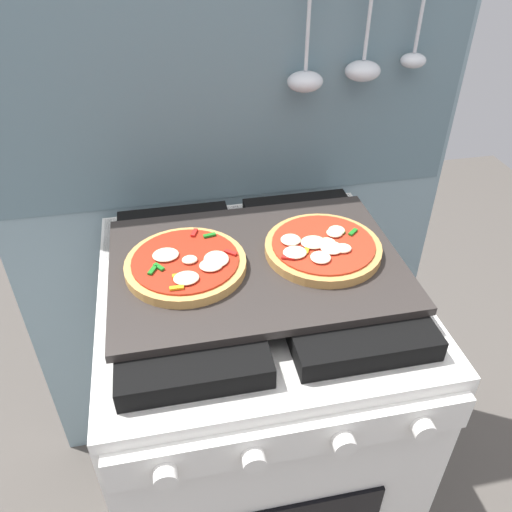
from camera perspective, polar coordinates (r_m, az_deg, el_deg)
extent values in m
plane|color=#4C4742|center=(1.69, 0.00, -26.15)|extent=(4.00, 4.00, 0.00)
cube|color=#7A939E|center=(1.32, -2.89, 3.24)|extent=(1.10, 0.03, 1.55)
cube|color=slate|center=(1.14, -3.36, 18.72)|extent=(1.08, 0.00, 0.56)
cylinder|color=silver|center=(1.12, 5.82, 24.84)|extent=(0.01, 0.01, 0.21)
ellipsoid|color=silver|center=(1.15, 5.42, 18.57)|extent=(0.08, 0.07, 0.04)
cylinder|color=silver|center=(1.16, 12.46, 25.04)|extent=(0.01, 0.01, 0.20)
ellipsoid|color=silver|center=(1.19, 11.66, 19.32)|extent=(0.08, 0.07, 0.04)
cylinder|color=silver|center=(1.20, 17.91, 24.89)|extent=(0.01, 0.01, 0.19)
ellipsoid|color=silver|center=(1.23, 16.90, 19.89)|extent=(0.06, 0.05, 0.03)
cube|color=white|center=(1.32, 0.00, -17.57)|extent=(0.60, 0.60, 0.86)
cube|color=black|center=(1.01, 0.00, -3.29)|extent=(0.59, 0.59, 0.01)
cube|color=black|center=(0.98, -8.08, -3.14)|extent=(0.24, 0.51, 0.04)
cube|color=black|center=(1.02, 7.73, -1.14)|extent=(0.24, 0.51, 0.04)
cube|color=white|center=(0.84, 4.44, -19.55)|extent=(0.58, 0.02, 0.07)
cylinder|color=silver|center=(0.82, -9.93, -22.84)|extent=(0.04, 0.02, 0.04)
cylinder|color=silver|center=(0.82, -0.22, -21.60)|extent=(0.04, 0.02, 0.04)
cylinder|color=silver|center=(0.85, 9.68, -19.72)|extent=(0.04, 0.02, 0.04)
cylinder|color=silver|center=(0.89, 17.95, -17.69)|extent=(0.04, 0.02, 0.04)
cube|color=#2D2826|center=(0.97, 0.00, -0.85)|extent=(0.54, 0.38, 0.02)
cylinder|color=tan|center=(0.95, -7.73, -1.01)|extent=(0.22, 0.22, 0.02)
cylinder|color=#AD2614|center=(0.94, -7.78, -0.48)|extent=(0.19, 0.19, 0.00)
ellipsoid|color=beige|center=(0.93, -4.39, -0.33)|extent=(0.05, 0.05, 0.01)
ellipsoid|color=beige|center=(0.92, -4.97, -1.00)|extent=(0.04, 0.04, 0.01)
ellipsoid|color=beige|center=(0.89, -7.68, -2.42)|extent=(0.04, 0.04, 0.01)
ellipsoid|color=beige|center=(0.93, -7.31, -0.40)|extent=(0.03, 0.02, 0.01)
ellipsoid|color=beige|center=(0.95, -9.91, 0.14)|extent=(0.05, 0.04, 0.01)
cube|color=#19721E|center=(0.92, -11.32, -1.53)|extent=(0.02, 0.02, 0.00)
cube|color=red|center=(0.94, -2.77, 0.25)|extent=(0.02, 0.02, 0.00)
cube|color=gold|center=(0.88, -8.72, -3.48)|extent=(0.02, 0.01, 0.00)
cube|color=#19721E|center=(0.93, -10.65, -1.17)|extent=(0.02, 0.02, 0.00)
cube|color=#19721E|center=(0.99, -5.14, 2.30)|extent=(0.03, 0.01, 0.00)
cube|color=red|center=(1.01, -6.81, 2.57)|extent=(0.02, 0.03, 0.00)
cube|color=gold|center=(0.90, -8.44, -2.15)|extent=(0.02, 0.01, 0.00)
cylinder|color=#C18947|center=(0.99, 7.40, 0.77)|extent=(0.22, 0.22, 0.02)
cylinder|color=#B72D19|center=(0.98, 7.45, 1.29)|extent=(0.19, 0.19, 0.00)
ellipsoid|color=beige|center=(1.01, 8.64, 2.55)|extent=(0.03, 0.03, 0.01)
ellipsoid|color=beige|center=(0.98, 7.88, 1.44)|extent=(0.03, 0.03, 0.01)
ellipsoid|color=beige|center=(0.94, 7.12, -0.15)|extent=(0.04, 0.04, 0.01)
ellipsoid|color=beige|center=(0.98, 6.27, 1.62)|extent=(0.05, 0.04, 0.01)
ellipsoid|color=beige|center=(0.97, 8.31, 0.91)|extent=(0.04, 0.04, 0.01)
ellipsoid|color=beige|center=(1.02, 8.87, 2.82)|extent=(0.03, 0.03, 0.01)
ellipsoid|color=beige|center=(0.98, 3.84, 1.80)|extent=(0.04, 0.04, 0.01)
ellipsoid|color=beige|center=(0.97, 9.51, 0.85)|extent=(0.03, 0.03, 0.01)
ellipsoid|color=beige|center=(0.95, 4.30, 0.40)|extent=(0.04, 0.04, 0.01)
cube|color=#19721E|center=(1.02, 10.62, 2.62)|extent=(0.02, 0.02, 0.00)
cube|color=red|center=(0.93, 3.56, -0.18)|extent=(0.03, 0.02, 0.00)
cube|color=#19721E|center=(1.01, 9.21, 2.44)|extent=(0.02, 0.02, 0.00)
cube|color=gold|center=(0.96, 5.61, 0.70)|extent=(0.02, 0.03, 0.00)
cube|color=red|center=(0.97, 8.29, 0.87)|extent=(0.01, 0.02, 0.00)
cube|color=#19721E|center=(0.98, 4.19, 1.72)|extent=(0.02, 0.02, 0.00)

